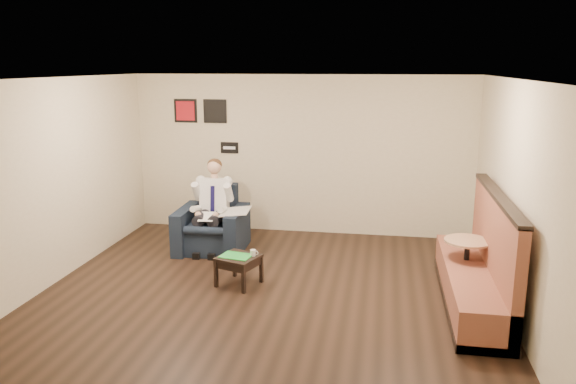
% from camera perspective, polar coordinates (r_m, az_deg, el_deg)
% --- Properties ---
extents(ground, '(6.00, 6.00, 0.00)m').
position_cam_1_polar(ground, '(7.47, -2.20, -10.60)').
color(ground, black).
rests_on(ground, ground).
extents(wall_back, '(6.00, 0.02, 2.80)m').
position_cam_1_polar(wall_back, '(9.93, 1.33, 3.77)').
color(wall_back, beige).
rests_on(wall_back, ground).
extents(wall_front, '(6.00, 0.02, 2.80)m').
position_cam_1_polar(wall_front, '(4.27, -10.87, -9.05)').
color(wall_front, beige).
rests_on(wall_front, ground).
extents(wall_left, '(0.02, 6.00, 2.80)m').
position_cam_1_polar(wall_left, '(8.19, -23.30, 0.74)').
color(wall_left, beige).
rests_on(wall_left, ground).
extents(wall_right, '(0.02, 6.00, 2.80)m').
position_cam_1_polar(wall_right, '(7.05, 22.30, -1.01)').
color(wall_right, beige).
rests_on(wall_right, ground).
extents(ceiling, '(6.00, 6.00, 0.02)m').
position_cam_1_polar(ceiling, '(6.85, -2.41, 11.41)').
color(ceiling, white).
rests_on(ceiling, wall_back).
extents(seating_sign, '(0.32, 0.02, 0.20)m').
position_cam_1_polar(seating_sign, '(10.17, -5.96, 4.49)').
color(seating_sign, black).
rests_on(seating_sign, wall_back).
extents(art_print_left, '(0.42, 0.03, 0.42)m').
position_cam_1_polar(art_print_left, '(10.34, -10.36, 8.12)').
color(art_print_left, red).
rests_on(art_print_left, wall_back).
extents(art_print_right, '(0.42, 0.03, 0.42)m').
position_cam_1_polar(art_print_right, '(10.16, -7.42, 8.14)').
color(art_print_right, black).
rests_on(art_print_right, wall_back).
extents(armchair, '(1.08, 1.08, 1.03)m').
position_cam_1_polar(armchair, '(9.17, -7.78, -2.79)').
color(armchair, black).
rests_on(armchair, ground).
extents(seated_man, '(0.69, 1.02, 1.40)m').
position_cam_1_polar(seated_man, '(9.00, -8.05, -1.86)').
color(seated_man, silver).
rests_on(seated_man, armchair).
extents(lap_papers, '(0.26, 0.35, 0.01)m').
position_cam_1_polar(lap_papers, '(8.92, -8.24, -2.49)').
color(lap_papers, white).
rests_on(lap_papers, seated_man).
extents(newspaper, '(0.49, 0.59, 0.01)m').
position_cam_1_polar(newspaper, '(8.91, -5.36, -1.96)').
color(newspaper, silver).
rests_on(newspaper, armchair).
extents(side_table, '(0.64, 0.64, 0.41)m').
position_cam_1_polar(side_table, '(7.81, -5.02, -7.93)').
color(side_table, black).
rests_on(side_table, ground).
extents(green_folder, '(0.46, 0.37, 0.01)m').
position_cam_1_polar(green_folder, '(7.74, -5.29, -6.48)').
color(green_folder, green).
rests_on(green_folder, side_table).
extents(coffee_mug, '(0.10, 0.10, 0.09)m').
position_cam_1_polar(coffee_mug, '(7.72, -3.58, -6.18)').
color(coffee_mug, white).
rests_on(coffee_mug, side_table).
extents(smartphone, '(0.14, 0.12, 0.01)m').
position_cam_1_polar(smartphone, '(7.83, -4.17, -6.23)').
color(smartphone, black).
rests_on(smartphone, side_table).
extents(banquette, '(0.65, 2.74, 1.40)m').
position_cam_1_polar(banquette, '(7.41, 18.30, -5.67)').
color(banquette, brown).
rests_on(banquette, ground).
extents(cafe_table, '(0.71, 0.71, 0.74)m').
position_cam_1_polar(cafe_table, '(7.79, 17.61, -7.27)').
color(cafe_table, tan).
rests_on(cafe_table, ground).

